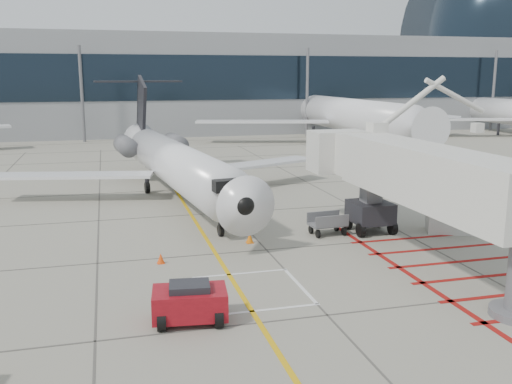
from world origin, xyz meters
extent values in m
plane|color=gray|center=(0.00, 0.00, 0.00)|extent=(260.00, 260.00, 0.00)
cone|color=#EF470C|center=(-5.20, 3.28, 0.24)|extent=(0.34, 0.34, 0.47)
cone|color=orange|center=(-0.49, 5.38, 0.27)|extent=(0.39, 0.39, 0.54)
cube|color=gray|center=(10.00, 70.00, 7.00)|extent=(180.00, 28.00, 14.00)
cube|color=black|center=(10.00, 55.95, 8.00)|extent=(180.00, 0.10, 6.00)
camera|label=1|loc=(-7.31, -21.74, 8.43)|focal=40.00mm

